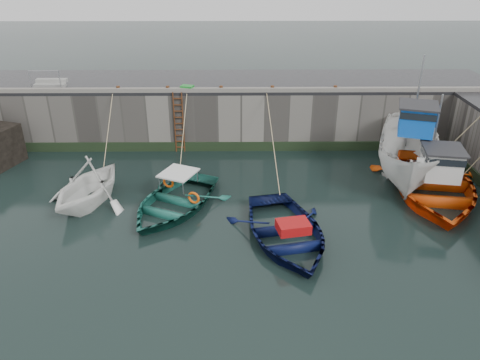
{
  "coord_description": "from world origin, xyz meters",
  "views": [
    {
      "loc": [
        0.94,
        -13.01,
        9.65
      ],
      "look_at": [
        1.1,
        4.04,
        1.2
      ],
      "focal_mm": 35.0,
      "sensor_mm": 36.0,
      "label": 1
    }
  ],
  "objects_px": {
    "fish_crate": "(187,88)",
    "bollard_b": "(168,89)",
    "boat_near_white": "(90,203)",
    "boat_far_white": "(409,155)",
    "boat_near_navy": "(285,239)",
    "boat_near_blue": "(174,208)",
    "ladder": "(179,123)",
    "boat_far_orange": "(433,184)",
    "bollard_d": "(272,88)",
    "bollard_c": "(221,89)",
    "bollard_a": "(118,89)",
    "bollard_e": "(335,88)"
  },
  "relations": [
    {
      "from": "fish_crate",
      "to": "bollard_b",
      "type": "bearing_deg",
      "value": -158.92
    },
    {
      "from": "boat_near_white",
      "to": "fish_crate",
      "type": "xyz_separation_m",
      "value": [
        3.73,
        5.93,
        3.3
      ]
    },
    {
      "from": "boat_far_white",
      "to": "bollard_b",
      "type": "xyz_separation_m",
      "value": [
        -11.38,
        3.67,
        2.12
      ]
    },
    {
      "from": "boat_near_white",
      "to": "boat_near_navy",
      "type": "bearing_deg",
      "value": -2.4
    },
    {
      "from": "boat_near_blue",
      "to": "boat_far_white",
      "type": "height_order",
      "value": "boat_far_white"
    },
    {
      "from": "ladder",
      "to": "boat_far_white",
      "type": "bearing_deg",
      "value": -17.04
    },
    {
      "from": "boat_far_orange",
      "to": "bollard_d",
      "type": "bearing_deg",
      "value": 152.04
    },
    {
      "from": "boat_far_orange",
      "to": "fish_crate",
      "type": "distance_m",
      "value": 12.55
    },
    {
      "from": "bollard_c",
      "to": "bollard_a",
      "type": "bearing_deg",
      "value": 180.0
    },
    {
      "from": "bollard_d",
      "to": "bollard_a",
      "type": "bearing_deg",
      "value": 180.0
    },
    {
      "from": "bollard_c",
      "to": "boat_near_blue",
      "type": "bearing_deg",
      "value": -106.21
    },
    {
      "from": "ladder",
      "to": "boat_far_white",
      "type": "height_order",
      "value": "boat_far_white"
    },
    {
      "from": "ladder",
      "to": "bollard_e",
      "type": "bearing_deg",
      "value": 2.4
    },
    {
      "from": "boat_far_orange",
      "to": "bollard_a",
      "type": "height_order",
      "value": "boat_far_orange"
    },
    {
      "from": "boat_near_navy",
      "to": "bollard_c",
      "type": "distance_m",
      "value": 9.67
    },
    {
      "from": "boat_far_orange",
      "to": "bollard_b",
      "type": "bearing_deg",
      "value": 166.52
    },
    {
      "from": "boat_near_blue",
      "to": "boat_far_orange",
      "type": "relative_size",
      "value": 0.67
    },
    {
      "from": "ladder",
      "to": "boat_far_white",
      "type": "xyz_separation_m",
      "value": [
        10.88,
        -3.34,
        -0.41
      ]
    },
    {
      "from": "boat_far_white",
      "to": "bollard_c",
      "type": "relative_size",
      "value": 27.83
    },
    {
      "from": "ladder",
      "to": "boat_far_orange",
      "type": "height_order",
      "value": "boat_far_orange"
    },
    {
      "from": "ladder",
      "to": "boat_near_white",
      "type": "relative_size",
      "value": 0.73
    },
    {
      "from": "boat_near_navy",
      "to": "boat_far_orange",
      "type": "height_order",
      "value": "boat_far_orange"
    },
    {
      "from": "boat_near_navy",
      "to": "bollard_e",
      "type": "height_order",
      "value": "bollard_e"
    },
    {
      "from": "boat_near_blue",
      "to": "fish_crate",
      "type": "xyz_separation_m",
      "value": [
        0.13,
        6.39,
        3.3
      ]
    },
    {
      "from": "ladder",
      "to": "boat_near_blue",
      "type": "relative_size",
      "value": 0.6
    },
    {
      "from": "boat_far_orange",
      "to": "bollard_c",
      "type": "relative_size",
      "value": 28.3
    },
    {
      "from": "ladder",
      "to": "boat_far_orange",
      "type": "relative_size",
      "value": 0.4
    },
    {
      "from": "ladder",
      "to": "bollard_a",
      "type": "distance_m",
      "value": 3.47
    },
    {
      "from": "boat_near_white",
      "to": "bollard_c",
      "type": "height_order",
      "value": "bollard_c"
    },
    {
      "from": "boat_far_white",
      "to": "bollard_c",
      "type": "distance_m",
      "value": 9.66
    },
    {
      "from": "bollard_c",
      "to": "boat_near_navy",
      "type": "bearing_deg",
      "value": -73.67
    },
    {
      "from": "boat_near_blue",
      "to": "bollard_b",
      "type": "bearing_deg",
      "value": 122.19
    },
    {
      "from": "bollard_a",
      "to": "boat_far_orange",
      "type": "bearing_deg",
      "value": -19.94
    },
    {
      "from": "boat_near_navy",
      "to": "bollard_c",
      "type": "bearing_deg",
      "value": 94.97
    },
    {
      "from": "boat_near_blue",
      "to": "bollard_d",
      "type": "xyz_separation_m",
      "value": [
        4.44,
        6.34,
        3.3
      ]
    },
    {
      "from": "bollard_a",
      "to": "bollard_e",
      "type": "height_order",
      "value": "same"
    },
    {
      "from": "ladder",
      "to": "fish_crate",
      "type": "relative_size",
      "value": 5.2
    },
    {
      "from": "bollard_c",
      "to": "bollard_e",
      "type": "distance_m",
      "value": 5.8
    },
    {
      "from": "bollard_a",
      "to": "bollard_b",
      "type": "height_order",
      "value": "same"
    },
    {
      "from": "ladder",
      "to": "bollard_d",
      "type": "height_order",
      "value": "bollard_d"
    },
    {
      "from": "boat_near_white",
      "to": "bollard_b",
      "type": "relative_size",
      "value": 15.57
    },
    {
      "from": "boat_near_blue",
      "to": "bollard_b",
      "type": "relative_size",
      "value": 18.94
    },
    {
      "from": "bollard_d",
      "to": "bollard_e",
      "type": "height_order",
      "value": "same"
    },
    {
      "from": "boat_near_blue",
      "to": "bollard_c",
      "type": "relative_size",
      "value": 18.94
    },
    {
      "from": "fish_crate",
      "to": "bollard_e",
      "type": "relative_size",
      "value": 2.2
    },
    {
      "from": "boat_near_white",
      "to": "boat_near_blue",
      "type": "distance_m",
      "value": 3.63
    },
    {
      "from": "ladder",
      "to": "boat_near_navy",
      "type": "relative_size",
      "value": 0.58
    },
    {
      "from": "bollard_b",
      "to": "boat_near_navy",
      "type": "bearing_deg",
      "value": -58.93
    },
    {
      "from": "boat_far_white",
      "to": "boat_far_orange",
      "type": "xyz_separation_m",
      "value": [
        0.61,
        -1.59,
        -0.71
      ]
    },
    {
      "from": "bollard_e",
      "to": "boat_far_orange",
      "type": "bearing_deg",
      "value": -56.4
    }
  ]
}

